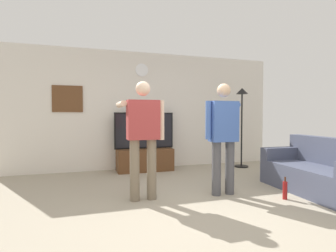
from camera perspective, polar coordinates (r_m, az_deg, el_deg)
ground_plane at (r=3.65m, az=6.67°, el=-17.40°), size 8.40×8.40×0.00m
back_wall at (r=6.25m, az=-4.48°, el=3.33°), size 6.40×0.10×2.70m
tv_stand at (r=5.96m, az=-5.06°, el=-7.26°), size 1.23×0.54×0.49m
television at (r=5.93m, az=-5.18°, el=-0.98°), size 1.33×0.07×0.81m
wall_clock at (r=6.25m, az=-5.71°, el=11.97°), size 0.29×0.03×0.29m
framed_picture at (r=6.05m, az=-20.94°, el=5.52°), size 0.62×0.04×0.57m
floor_lamp at (r=6.52m, az=15.72°, el=3.22°), size 0.32×0.32×1.89m
person_standing_nearer_lamp at (r=3.83m, az=-5.47°, el=-1.35°), size 0.64×0.78×1.72m
person_standing_nearer_couch at (r=4.16m, az=11.84°, el=-1.26°), size 0.60×0.78×1.72m
side_couch at (r=4.89m, az=30.08°, el=-8.78°), size 0.91×1.78×0.87m
beverage_bottle at (r=4.33m, az=24.02°, el=-12.56°), size 0.07×0.07×0.33m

